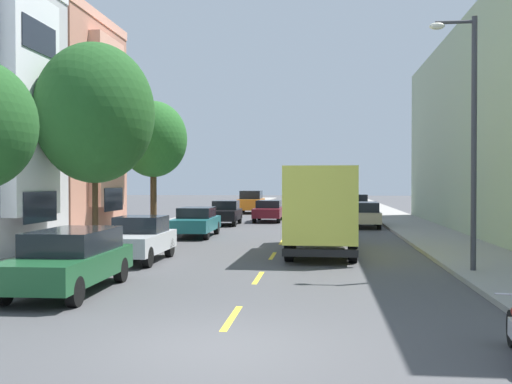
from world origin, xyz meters
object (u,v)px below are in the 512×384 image
Objects in this scene: delivery_box_truck at (323,204)px; parked_wagon_forest at (70,259)px; street_lamp at (469,125)px; parked_hatchback_silver at (138,239)px; parked_wagon_champagne at (364,214)px; moving_burgundy_sedan at (269,210)px; street_tree_third at (153,140)px; parked_suv_orange at (251,202)px; parked_sedan_teal at (196,221)px; parked_wagon_white at (346,200)px; parked_pickup_charcoal at (356,207)px; parked_hatchback_black at (225,213)px; street_tree_second at (95,113)px.

parked_wagon_forest is at bearing -124.95° from delivery_box_truck.
delivery_box_truck is (-4.16, 5.00, -2.48)m from street_lamp.
parked_hatchback_silver is 0.84× the size of parked_wagon_champagne.
street_tree_third is at bearing -111.21° from moving_burgundy_sedan.
parked_suv_orange reaches higher than parked_sedan_teal.
delivery_box_truck is at bearing -93.50° from parked_wagon_white.
parked_wagon_champagne is at bearing -90.44° from parked_pickup_charcoal.
parked_wagon_champagne and parked_wagon_white have the same top height.
parked_wagon_champagne is at bearing 68.54° from parked_wagon_forest.
delivery_box_truck is at bearing 26.57° from parked_hatchback_silver.
parked_pickup_charcoal is at bearing 57.19° from street_tree_third.
moving_burgundy_sedan is (4.60, 11.86, -4.00)m from street_tree_third.
delivery_box_truck is 22.53m from parked_pickup_charcoal.
parked_wagon_white is at bearing 78.77° from parked_hatchback_silver.
parked_wagon_forest is (-10.30, -3.79, -3.52)m from street_lamp.
parked_wagon_forest is (0.01, -14.83, 0.05)m from parked_sedan_teal.
parked_pickup_charcoal is (8.53, 8.17, 0.07)m from parked_hatchback_black.
parked_sedan_teal is at bearing -140.87° from parked_wagon_champagne.
parked_suv_orange reaches higher than parked_wagon_champagne.
parked_hatchback_black and parked_hatchback_silver have the same top height.
street_tree_third reaches higher than parked_wagon_white.
delivery_box_truck reaches higher than parked_hatchback_black.
moving_burgundy_sedan is (4.60, 19.46, -4.42)m from street_tree_second.
parked_wagon_champagne is at bearing 54.43° from street_tree_second.
parked_wagon_white is (10.68, 34.91, -3.94)m from street_tree_third.
street_lamp is 1.81× the size of parked_hatchback_black.
parked_wagon_champagne is 23.44m from parked_wagon_forest.
street_tree_second is 1.60× the size of parked_wagon_white.
parked_hatchback_black is (2.18, 8.43, -3.99)m from street_tree_third.
parked_wagon_champagne is 27.65m from parked_wagon_white.
parked_suv_orange is (0.17, 31.51, 0.23)m from parked_hatchback_silver.
parked_wagon_champagne is 17.56m from parked_suv_orange.
parked_wagon_champagne reaches higher than parked_sedan_teal.
street_lamp reaches higher than parked_wagon_forest.
parked_wagon_white and parked_wagon_forest have the same top height.
delivery_box_truck is 40.77m from parked_wagon_white.
moving_burgundy_sedan is at bearing 54.69° from parked_hatchback_black.
parked_pickup_charcoal reaches higher than moving_burgundy_sedan.
street_tree_third is 9.92m from parked_hatchback_silver.
parked_suv_orange is (-6.04, 28.41, -0.86)m from delivery_box_truck.
parked_sedan_teal is at bearing -90.29° from parked_suv_orange.
parked_suv_orange reaches higher than parked_hatchback_black.
parked_hatchback_black is 0.89× the size of parked_sedan_teal.
street_lamp is 11.13m from parked_hatchback_silver.
street_lamp reaches higher than delivery_box_truck.
moving_burgundy_sedan is (2.55, 26.41, -0.05)m from parked_wagon_forest.
street_lamp is at bearing -14.34° from street_tree_second.
moving_burgundy_sedan is at bearing 84.49° from parked_wagon_forest.
parked_wagon_forest is at bearing -95.51° from moving_burgundy_sedan.
street_tree_second is 20.48m from moving_burgundy_sedan.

